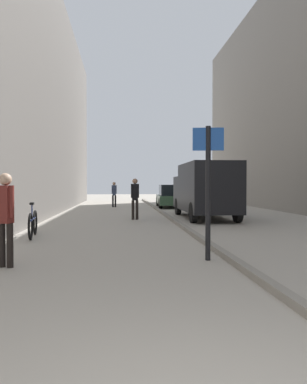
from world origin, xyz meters
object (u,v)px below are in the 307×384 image
Objects in this scene: pedestrian_far_crossing at (135,196)px; delivery_van at (205,189)px; pedestrian_main_foreground at (6,213)px; bicycle_leaning at (33,224)px; pedestrian_mid_block at (114,193)px; parked_car at (172,196)px; street_sign_post at (208,181)px.

delivery_van reaches higher than pedestrian_far_crossing.
bicycle_leaning is (-0.41, 3.67, -0.59)m from pedestrian_main_foreground.
pedestrian_mid_block is 0.38× the size of parked_car.
pedestrian_far_crossing reaches higher than pedestrian_main_foreground.
pedestrian_main_foreground is 0.95× the size of bicycle_leaning.
delivery_van is 2.07× the size of street_sign_post.
delivery_van reaches higher than bicycle_leaning.
delivery_van is 1.26× the size of parked_car.
pedestrian_far_crossing is (2.63, 8.39, 0.03)m from pedestrian_main_foreground.
street_sign_post reaches higher than parked_car.
parked_car is (-0.34, 7.64, -0.55)m from delivery_van.
parked_car is 1.65× the size of street_sign_post.
pedestrian_mid_block is 13.32m from bicycle_leaning.
parked_car is (5.33, 16.35, -0.25)m from pedestrian_main_foreground.
bicycle_leaning is at bearing -100.74° from pedestrian_mid_block.
pedestrian_mid_block is 16.72m from street_sign_post.
pedestrian_mid_block is 0.95× the size of pedestrian_far_crossing.
pedestrian_main_foreground is 0.97× the size of pedestrian_far_crossing.
pedestrian_far_crossing is 8.23m from street_sign_post.
street_sign_post is (-1.61, -16.09, 0.83)m from parked_car.
parked_car is at bearing 58.96° from bicycle_leaning.
delivery_van is (5.67, 8.71, 0.30)m from pedestrian_main_foreground.
pedestrian_mid_block is 0.92× the size of bicycle_leaning.
parked_car is at bearing -9.37° from pedestrian_mid_block.
pedestrian_main_foreground is 0.64× the size of street_sign_post.
pedestrian_main_foreground is 10.40m from delivery_van.
pedestrian_mid_block is at bearing 116.88° from delivery_van.
parked_car is 16.19m from street_sign_post.
bicycle_leaning is (-5.73, -12.68, -0.33)m from parked_car.
delivery_van reaches higher than pedestrian_main_foreground.
street_sign_post reaches higher than delivery_van.
bicycle_leaning is (-2.02, -13.16, -0.56)m from pedestrian_mid_block.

